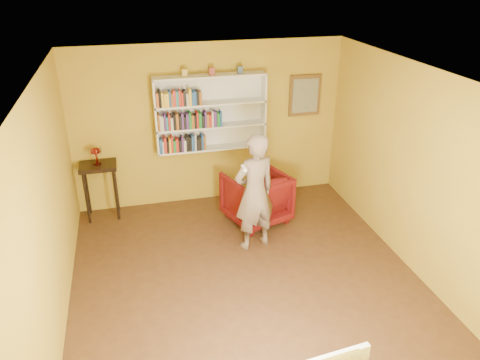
% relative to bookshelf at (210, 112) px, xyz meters
% --- Properties ---
extents(room_shell, '(5.30, 5.80, 2.88)m').
position_rel_bookshelf_xyz_m(room_shell, '(0.00, -2.41, -0.58)').
color(room_shell, '#402714').
rests_on(room_shell, ground).
extents(bookshelf, '(1.80, 0.29, 1.23)m').
position_rel_bookshelf_xyz_m(bookshelf, '(0.00, 0.00, 0.00)').
color(bookshelf, silver).
rests_on(bookshelf, room_shell).
extents(books_row_lower, '(0.75, 0.19, 0.27)m').
position_rel_bookshelf_xyz_m(books_row_lower, '(-0.49, -0.11, -0.46)').
color(books_row_lower, '#224FA0').
rests_on(books_row_lower, bookshelf).
extents(books_row_middle, '(1.02, 0.19, 0.27)m').
position_rel_bookshelf_xyz_m(books_row_middle, '(-0.36, -0.11, -0.08)').
color(books_row_middle, '#93531A').
rests_on(books_row_middle, bookshelf).
extents(books_row_upper, '(0.71, 0.19, 0.26)m').
position_rel_bookshelf_xyz_m(books_row_upper, '(-0.50, -0.11, 0.29)').
color(books_row_upper, '#C65D27').
rests_on(books_row_upper, bookshelf).
extents(ornament_left, '(0.08, 0.08, 0.11)m').
position_rel_bookshelf_xyz_m(ornament_left, '(-0.39, -0.06, 0.68)').
color(ornament_left, gold).
rests_on(ornament_left, bookshelf).
extents(ornament_centre, '(0.08, 0.08, 0.11)m').
position_rel_bookshelf_xyz_m(ornament_centre, '(0.03, -0.06, 0.68)').
color(ornament_centre, '#9A3C33').
rests_on(ornament_centre, bookshelf).
extents(ornament_right, '(0.08, 0.08, 0.11)m').
position_rel_bookshelf_xyz_m(ornament_right, '(0.48, -0.06, 0.67)').
color(ornament_right, '#435970').
rests_on(ornament_right, bookshelf).
extents(framed_painting, '(0.55, 0.05, 0.70)m').
position_rel_bookshelf_xyz_m(framed_painting, '(1.65, 0.05, 0.16)').
color(framed_painting, brown).
rests_on(framed_painting, room_shell).
extents(console_table, '(0.57, 0.44, 0.93)m').
position_rel_bookshelf_xyz_m(console_table, '(-1.84, -0.16, -0.82)').
color(console_table, black).
rests_on(console_table, ground).
extents(ruby_lustre, '(0.17, 0.17, 0.27)m').
position_rel_bookshelf_xyz_m(ruby_lustre, '(-1.84, -0.16, -0.46)').
color(ruby_lustre, maroon).
rests_on(ruby_lustre, console_table).
extents(armchair, '(1.12, 1.13, 0.82)m').
position_rel_bookshelf_xyz_m(armchair, '(0.55, -0.88, -1.18)').
color(armchair, '#4A0509').
rests_on(armchair, ground).
extents(person, '(0.73, 0.58, 1.75)m').
position_rel_bookshelf_xyz_m(person, '(0.32, -1.59, -0.72)').
color(person, '#705F52').
rests_on(person, ground).
extents(game_remote, '(0.04, 0.15, 0.04)m').
position_rel_bookshelf_xyz_m(game_remote, '(0.06, -1.98, -0.15)').
color(game_remote, white).
rests_on(game_remote, person).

